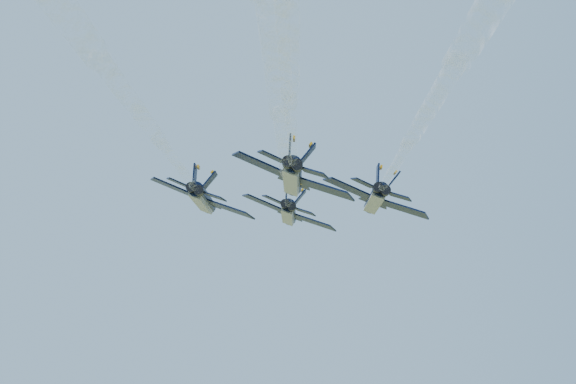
{
  "coord_description": "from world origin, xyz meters",
  "views": [
    {
      "loc": [
        4.5,
        -89.21,
        77.19
      ],
      "look_at": [
        2.42,
        5.84,
        93.62
      ],
      "focal_mm": 50.0,
      "sensor_mm": 36.0,
      "label": 1
    }
  ],
  "objects_px": {
    "jet_lead": "(289,213)",
    "jet_right": "(375,199)",
    "jet_slot": "(293,178)",
    "jet_left": "(203,199)"
  },
  "relations": [
    {
      "from": "jet_left",
      "to": "jet_right",
      "type": "bearing_deg",
      "value": 0.96
    },
    {
      "from": "jet_lead",
      "to": "jet_right",
      "type": "relative_size",
      "value": 1.0
    },
    {
      "from": "jet_lead",
      "to": "jet_slot",
      "type": "bearing_deg",
      "value": -88.44
    },
    {
      "from": "jet_slot",
      "to": "jet_lead",
      "type": "bearing_deg",
      "value": 91.56
    },
    {
      "from": "jet_lead",
      "to": "jet_right",
      "type": "distance_m",
      "value": 15.41
    },
    {
      "from": "jet_lead",
      "to": "jet_slot",
      "type": "height_order",
      "value": "same"
    },
    {
      "from": "jet_lead",
      "to": "jet_slot",
      "type": "xyz_separation_m",
      "value": [
        0.92,
        -25.12,
        0.0
      ]
    },
    {
      "from": "jet_lead",
      "to": "jet_right",
      "type": "height_order",
      "value": "same"
    },
    {
      "from": "jet_slot",
      "to": "jet_left",
      "type": "bearing_deg",
      "value": 128.85
    },
    {
      "from": "jet_right",
      "to": "jet_lead",
      "type": "bearing_deg",
      "value": 132.5
    }
  ]
}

